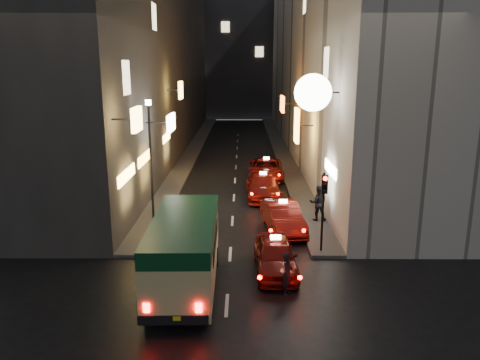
{
  "coord_description": "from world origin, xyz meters",
  "views": [
    {
      "loc": [
        0.54,
        -10.64,
        8.07
      ],
      "look_at": [
        0.41,
        13.0,
        2.25
      ],
      "focal_mm": 35.0,
      "sensor_mm": 36.0,
      "label": 1
    }
  ],
  "objects_px": {
    "lamp_post": "(150,152)",
    "traffic_light": "(324,196)",
    "minibus": "(185,245)",
    "pedestrian_crossing": "(288,271)",
    "taxi_near": "(275,253)"
  },
  "relations": [
    {
      "from": "minibus",
      "to": "traffic_light",
      "type": "relative_size",
      "value": 1.82
    },
    {
      "from": "minibus",
      "to": "lamp_post",
      "type": "bearing_deg",
      "value": 108.8
    },
    {
      "from": "taxi_near",
      "to": "lamp_post",
      "type": "relative_size",
      "value": 0.81
    },
    {
      "from": "taxi_near",
      "to": "pedestrian_crossing",
      "type": "bearing_deg",
      "value": -80.74
    },
    {
      "from": "taxi_near",
      "to": "traffic_light",
      "type": "distance_m",
      "value": 3.34
    },
    {
      "from": "minibus",
      "to": "pedestrian_crossing",
      "type": "relative_size",
      "value": 3.54
    },
    {
      "from": "minibus",
      "to": "pedestrian_crossing",
      "type": "bearing_deg",
      "value": -6.02
    },
    {
      "from": "lamp_post",
      "to": "traffic_light",
      "type": "bearing_deg",
      "value": -28.91
    },
    {
      "from": "minibus",
      "to": "taxi_near",
      "type": "distance_m",
      "value": 3.84
    },
    {
      "from": "traffic_light",
      "to": "pedestrian_crossing",
      "type": "bearing_deg",
      "value": -116.96
    },
    {
      "from": "pedestrian_crossing",
      "to": "lamp_post",
      "type": "height_order",
      "value": "lamp_post"
    },
    {
      "from": "minibus",
      "to": "taxi_near",
      "type": "height_order",
      "value": "minibus"
    },
    {
      "from": "lamp_post",
      "to": "pedestrian_crossing",
      "type": "bearing_deg",
      "value": -52.0
    },
    {
      "from": "pedestrian_crossing",
      "to": "lamp_post",
      "type": "distance_m",
      "value": 10.71
    },
    {
      "from": "pedestrian_crossing",
      "to": "minibus",
      "type": "bearing_deg",
      "value": 102.31
    }
  ]
}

